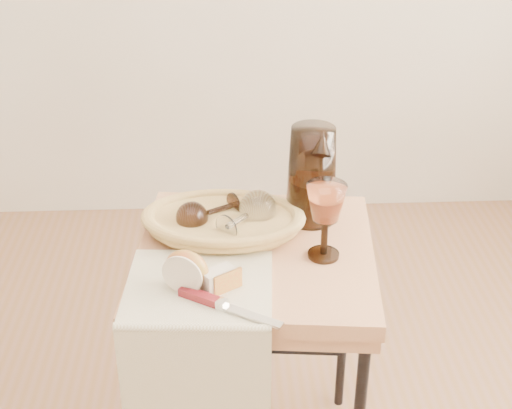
{
  "coord_description": "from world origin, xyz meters",
  "views": [
    {
      "loc": [
        0.3,
        -0.84,
        1.47
      ],
      "look_at": [
        0.36,
        0.45,
        0.75
      ],
      "focal_mm": 51.54,
      "sensor_mm": 36.0,
      "label": 1
    }
  ],
  "objects_px": {
    "goblet_lying_b": "(245,216)",
    "apple_half": "(187,269)",
    "side_table": "(256,365)",
    "wine_goblet": "(325,221)",
    "bread_basket": "(223,224)",
    "pitcher": "(312,174)",
    "table_knife": "(225,305)",
    "goblet_lying_a": "(210,212)",
    "tea_towel": "(199,287)"
  },
  "relations": [
    {
      "from": "goblet_lying_b",
      "to": "apple_half",
      "type": "xyz_separation_m",
      "value": [
        -0.12,
        -0.19,
        -0.01
      ]
    },
    {
      "from": "side_table",
      "to": "wine_goblet",
      "type": "relative_size",
      "value": 3.75
    },
    {
      "from": "bread_basket",
      "to": "wine_goblet",
      "type": "bearing_deg",
      "value": -20.98
    },
    {
      "from": "pitcher",
      "to": "table_knife",
      "type": "xyz_separation_m",
      "value": [
        -0.2,
        -0.34,
        -0.1
      ]
    },
    {
      "from": "goblet_lying_a",
      "to": "apple_half",
      "type": "height_order",
      "value": "apple_half"
    },
    {
      "from": "goblet_lying_b",
      "to": "wine_goblet",
      "type": "bearing_deg",
      "value": -75.7
    },
    {
      "from": "bread_basket",
      "to": "apple_half",
      "type": "xyz_separation_m",
      "value": [
        -0.07,
        -0.21,
        0.02
      ]
    },
    {
      "from": "side_table",
      "to": "pitcher",
      "type": "relative_size",
      "value": 2.42
    },
    {
      "from": "goblet_lying_b",
      "to": "goblet_lying_a",
      "type": "bearing_deg",
      "value": 107.84
    },
    {
      "from": "goblet_lying_b",
      "to": "pitcher",
      "type": "xyz_separation_m",
      "value": [
        0.15,
        0.08,
        0.06
      ]
    },
    {
      "from": "goblet_lying_a",
      "to": "bread_basket",
      "type": "bearing_deg",
      "value": 123.5
    },
    {
      "from": "bread_basket",
      "to": "side_table",
      "type": "bearing_deg",
      "value": -40.72
    },
    {
      "from": "tea_towel",
      "to": "pitcher",
      "type": "height_order",
      "value": "pitcher"
    },
    {
      "from": "pitcher",
      "to": "apple_half",
      "type": "relative_size",
      "value": 2.95
    },
    {
      "from": "side_table",
      "to": "pitcher",
      "type": "xyz_separation_m",
      "value": [
        0.13,
        0.13,
        0.43
      ]
    },
    {
      "from": "goblet_lying_a",
      "to": "pitcher",
      "type": "xyz_separation_m",
      "value": [
        0.22,
        0.05,
        0.06
      ]
    },
    {
      "from": "wine_goblet",
      "to": "table_knife",
      "type": "bearing_deg",
      "value": -138.9
    },
    {
      "from": "tea_towel",
      "to": "apple_half",
      "type": "bearing_deg",
      "value": -169.45
    },
    {
      "from": "apple_half",
      "to": "table_knife",
      "type": "bearing_deg",
      "value": -23.8
    },
    {
      "from": "side_table",
      "to": "table_knife",
      "type": "height_order",
      "value": "table_knife"
    },
    {
      "from": "side_table",
      "to": "bread_basket",
      "type": "distance_m",
      "value": 0.35
    },
    {
      "from": "side_table",
      "to": "tea_towel",
      "type": "height_order",
      "value": "tea_towel"
    },
    {
      "from": "goblet_lying_b",
      "to": "tea_towel",
      "type": "bearing_deg",
      "value": -166.05
    },
    {
      "from": "tea_towel",
      "to": "apple_half",
      "type": "relative_size",
      "value": 3.2
    },
    {
      "from": "tea_towel",
      "to": "goblet_lying_a",
      "type": "distance_m",
      "value": 0.22
    },
    {
      "from": "bread_basket",
      "to": "goblet_lying_a",
      "type": "relative_size",
      "value": 2.75
    },
    {
      "from": "wine_goblet",
      "to": "table_knife",
      "type": "height_order",
      "value": "wine_goblet"
    },
    {
      "from": "goblet_lying_b",
      "to": "pitcher",
      "type": "bearing_deg",
      "value": -21.29
    },
    {
      "from": "side_table",
      "to": "tea_towel",
      "type": "relative_size",
      "value": 2.23
    },
    {
      "from": "goblet_lying_b",
      "to": "apple_half",
      "type": "relative_size",
      "value": 1.5
    },
    {
      "from": "wine_goblet",
      "to": "goblet_lying_b",
      "type": "bearing_deg",
      "value": 152.83
    },
    {
      "from": "tea_towel",
      "to": "bread_basket",
      "type": "bearing_deg",
      "value": 80.05
    },
    {
      "from": "goblet_lying_a",
      "to": "apple_half",
      "type": "distance_m",
      "value": 0.22
    },
    {
      "from": "wine_goblet",
      "to": "tea_towel",
      "type": "bearing_deg",
      "value": -158.31
    },
    {
      "from": "table_knife",
      "to": "goblet_lying_b",
      "type": "bearing_deg",
      "value": 112.1
    },
    {
      "from": "side_table",
      "to": "apple_half",
      "type": "bearing_deg",
      "value": -135.22
    },
    {
      "from": "side_table",
      "to": "table_knife",
      "type": "distance_m",
      "value": 0.4
    },
    {
      "from": "wine_goblet",
      "to": "bread_basket",
      "type": "bearing_deg",
      "value": 153.99
    },
    {
      "from": "tea_towel",
      "to": "table_knife",
      "type": "height_order",
      "value": "table_knife"
    },
    {
      "from": "goblet_lying_a",
      "to": "wine_goblet",
      "type": "height_order",
      "value": "wine_goblet"
    },
    {
      "from": "bread_basket",
      "to": "goblet_lying_a",
      "type": "distance_m",
      "value": 0.04
    },
    {
      "from": "apple_half",
      "to": "tea_towel",
      "type": "bearing_deg",
      "value": 28.83
    },
    {
      "from": "bread_basket",
      "to": "table_knife",
      "type": "relative_size",
      "value": 1.48
    },
    {
      "from": "tea_towel",
      "to": "bread_basket",
      "type": "distance_m",
      "value": 0.21
    },
    {
      "from": "pitcher",
      "to": "wine_goblet",
      "type": "distance_m",
      "value": 0.16
    },
    {
      "from": "bread_basket",
      "to": "wine_goblet",
      "type": "distance_m",
      "value": 0.24
    },
    {
      "from": "side_table",
      "to": "goblet_lying_a",
      "type": "bearing_deg",
      "value": 138.9
    },
    {
      "from": "side_table",
      "to": "bread_basket",
      "type": "bearing_deg",
      "value": 134.25
    },
    {
      "from": "table_knife",
      "to": "wine_goblet",
      "type": "bearing_deg",
      "value": 72.92
    },
    {
      "from": "side_table",
      "to": "wine_goblet",
      "type": "height_order",
      "value": "wine_goblet"
    }
  ]
}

